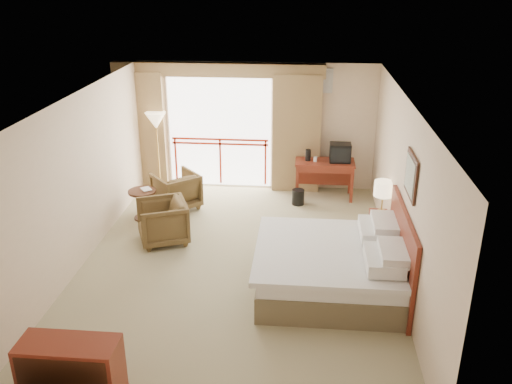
# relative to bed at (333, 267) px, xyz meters

# --- Properties ---
(floor) EXTENTS (7.00, 7.00, 0.00)m
(floor) POSITION_rel_bed_xyz_m (-1.50, 0.60, -0.38)
(floor) COLOR #99906A
(floor) RESTS_ON ground
(ceiling) EXTENTS (7.00, 7.00, 0.00)m
(ceiling) POSITION_rel_bed_xyz_m (-1.50, 0.60, 2.32)
(ceiling) COLOR white
(ceiling) RESTS_ON wall_back
(wall_back) EXTENTS (5.00, 0.00, 5.00)m
(wall_back) POSITION_rel_bed_xyz_m (-1.50, 4.10, 0.97)
(wall_back) COLOR beige
(wall_back) RESTS_ON ground
(wall_front) EXTENTS (5.00, 0.00, 5.00)m
(wall_front) POSITION_rel_bed_xyz_m (-1.50, -2.90, 0.97)
(wall_front) COLOR beige
(wall_front) RESTS_ON ground
(wall_left) EXTENTS (0.00, 7.00, 7.00)m
(wall_left) POSITION_rel_bed_xyz_m (-4.00, 0.60, 0.97)
(wall_left) COLOR beige
(wall_left) RESTS_ON ground
(wall_right) EXTENTS (0.00, 7.00, 7.00)m
(wall_right) POSITION_rel_bed_xyz_m (1.00, 0.60, 0.97)
(wall_right) COLOR beige
(wall_right) RESTS_ON ground
(balcony_door) EXTENTS (2.40, 0.00, 2.40)m
(balcony_door) POSITION_rel_bed_xyz_m (-2.30, 4.08, 0.82)
(balcony_door) COLOR white
(balcony_door) RESTS_ON wall_back
(balcony_railing) EXTENTS (2.09, 0.03, 1.02)m
(balcony_railing) POSITION_rel_bed_xyz_m (-2.30, 4.06, 0.44)
(balcony_railing) COLOR #A2240D
(balcony_railing) RESTS_ON wall_back
(curtain_left) EXTENTS (1.00, 0.26, 2.50)m
(curtain_left) POSITION_rel_bed_xyz_m (-3.95, 3.95, 0.87)
(curtain_left) COLOR brown
(curtain_left) RESTS_ON wall_back
(curtain_right) EXTENTS (1.00, 0.26, 2.50)m
(curtain_right) POSITION_rel_bed_xyz_m (-0.65, 3.95, 0.87)
(curtain_right) COLOR brown
(curtain_right) RESTS_ON wall_back
(valance) EXTENTS (4.40, 0.22, 0.28)m
(valance) POSITION_rel_bed_xyz_m (-2.30, 3.98, 2.17)
(valance) COLOR brown
(valance) RESTS_ON wall_back
(hvac_vent) EXTENTS (0.50, 0.04, 0.50)m
(hvac_vent) POSITION_rel_bed_xyz_m (-0.20, 4.07, 1.97)
(hvac_vent) COLOR silver
(hvac_vent) RESTS_ON wall_back
(bed) EXTENTS (2.13, 2.06, 0.97)m
(bed) POSITION_rel_bed_xyz_m (0.00, 0.00, 0.00)
(bed) COLOR brown
(bed) RESTS_ON floor
(headboard) EXTENTS (0.06, 2.10, 1.30)m
(headboard) POSITION_rel_bed_xyz_m (0.96, 0.00, 0.27)
(headboard) COLOR maroon
(headboard) RESTS_ON wall_right
(framed_art) EXTENTS (0.04, 0.72, 0.60)m
(framed_art) POSITION_rel_bed_xyz_m (0.97, 0.00, 1.47)
(framed_art) COLOR black
(framed_art) RESTS_ON wall_right
(nightstand) EXTENTS (0.42, 0.49, 0.56)m
(nightstand) POSITION_rel_bed_xyz_m (0.88, 1.55, -0.10)
(nightstand) COLOR maroon
(nightstand) RESTS_ON floor
(table_lamp) EXTENTS (0.32, 0.32, 0.56)m
(table_lamp) POSITION_rel_bed_xyz_m (0.88, 1.60, 0.62)
(table_lamp) COLOR tan
(table_lamp) RESTS_ON nightstand
(phone) EXTENTS (0.23, 0.20, 0.08)m
(phone) POSITION_rel_bed_xyz_m (0.83, 1.40, 0.23)
(phone) COLOR black
(phone) RESTS_ON nightstand
(desk) EXTENTS (1.21, 0.59, 0.79)m
(desk) POSITION_rel_bed_xyz_m (-0.04, 3.63, 0.24)
(desk) COLOR maroon
(desk) RESTS_ON floor
(tv) EXTENTS (0.42, 0.34, 0.39)m
(tv) POSITION_rel_bed_xyz_m (0.26, 3.57, 0.61)
(tv) COLOR black
(tv) RESTS_ON desk
(coffee_maker) EXTENTS (0.13, 0.13, 0.24)m
(coffee_maker) POSITION_rel_bed_xyz_m (-0.39, 3.58, 0.53)
(coffee_maker) COLOR black
(coffee_maker) RESTS_ON desk
(cup) EXTENTS (0.07, 0.07, 0.11)m
(cup) POSITION_rel_bed_xyz_m (-0.24, 3.53, 0.46)
(cup) COLOR white
(cup) RESTS_ON desk
(wastebasket) EXTENTS (0.31, 0.31, 0.31)m
(wastebasket) POSITION_rel_bed_xyz_m (-0.57, 3.13, -0.22)
(wastebasket) COLOR black
(wastebasket) RESTS_ON floor
(armchair_far) EXTENTS (1.12, 1.13, 0.74)m
(armchair_far) POSITION_rel_bed_xyz_m (-2.99, 2.74, -0.38)
(armchair_far) COLOR #4E3B21
(armchair_far) RESTS_ON floor
(armchair_near) EXTENTS (1.07, 1.06, 0.75)m
(armchair_near) POSITION_rel_bed_xyz_m (-2.89, 1.29, -0.38)
(armchair_near) COLOR #4E3B21
(armchair_near) RESTS_ON floor
(side_table) EXTENTS (0.53, 0.53, 0.57)m
(side_table) POSITION_rel_bed_xyz_m (-3.50, 2.17, 0.02)
(side_table) COLOR black
(side_table) RESTS_ON floor
(book) EXTENTS (0.26, 0.28, 0.02)m
(book) POSITION_rel_bed_xyz_m (-3.50, 2.17, 0.20)
(book) COLOR white
(book) RESTS_ON side_table
(floor_lamp) EXTENTS (0.43, 0.43, 1.69)m
(floor_lamp) POSITION_rel_bed_xyz_m (-3.58, 3.72, 1.08)
(floor_lamp) COLOR tan
(floor_lamp) RESTS_ON floor
(dresser) EXTENTS (1.09, 0.46, 0.73)m
(dresser) POSITION_rel_bed_xyz_m (-2.95, -2.50, -0.01)
(dresser) COLOR maroon
(dresser) RESTS_ON floor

